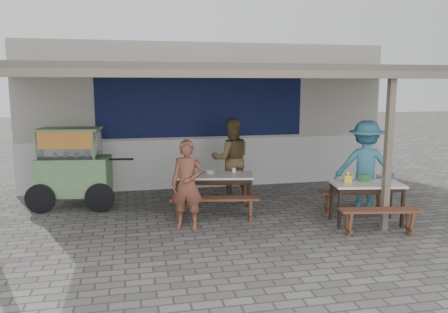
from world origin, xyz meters
TOP-DOWN VIEW (x-y plane):
  - ground at (0.00, 0.00)m, footprint 60.00×60.00m
  - back_wall at (-0.00, 3.58)m, footprint 9.00×1.28m
  - warung_roof at (0.02, 0.90)m, footprint 9.00×4.21m
  - table_left at (-0.33, 0.81)m, footprint 1.63×0.98m
  - bench_left_street at (-0.45, 0.17)m, footprint 1.65×0.57m
  - bench_left_wall at (-0.21, 1.46)m, footprint 1.65×0.57m
  - table_right at (2.21, -0.52)m, footprint 1.33×0.84m
  - bench_right_street at (2.10, -1.15)m, footprint 1.36×0.50m
  - bench_right_wall at (2.32, 0.10)m, footprint 1.36×0.50m
  - vendor_cart at (-3.08, 1.68)m, footprint 2.11×1.00m
  - patron_street_side at (-0.97, -0.09)m, footprint 0.66×0.55m
  - patron_wall_side at (0.23, 1.73)m, footprint 0.91×0.73m
  - patron_right_table at (2.63, 0.29)m, footprint 1.34×1.10m
  - tissue_box at (1.92, -0.37)m, footprint 0.17×0.17m
  - donation_box at (2.24, -0.37)m, footprint 0.21×0.18m
  - condiment_jar at (0.10, 0.93)m, footprint 0.08×0.08m
  - condiment_bowl at (-0.38, 0.94)m, footprint 0.20×0.20m

SIDE VIEW (x-z plane):
  - ground at x=0.00m, z-range 0.00..0.00m
  - bench_right_street at x=2.10m, z-range 0.11..0.56m
  - bench_right_wall at x=2.32m, z-range 0.11..0.56m
  - bench_left_street at x=-0.45m, z-range 0.12..0.57m
  - bench_left_wall at x=-0.21m, z-range 0.12..0.57m
  - table_right at x=2.21m, z-range 0.29..1.04m
  - table_left at x=-0.33m, z-range 0.30..1.05m
  - condiment_bowl at x=-0.38m, z-range 0.75..0.80m
  - patron_street_side at x=-0.97m, z-range 0.00..1.56m
  - condiment_jar at x=0.10m, z-range 0.75..0.84m
  - donation_box at x=2.24m, z-range 0.75..0.87m
  - tissue_box at x=1.92m, z-range 0.75..0.88m
  - patron_wall_side at x=0.23m, z-range 0.00..1.78m
  - vendor_cart at x=-3.08m, z-range 0.07..1.71m
  - patron_right_table at x=2.63m, z-range 0.00..1.80m
  - back_wall at x=0.00m, z-range -0.03..3.47m
  - warung_roof at x=0.02m, z-range 1.31..4.12m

